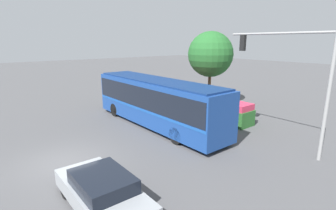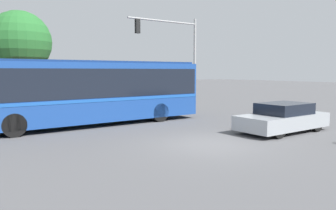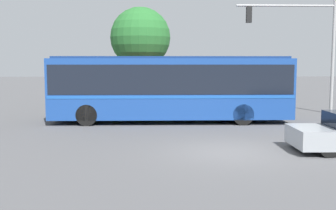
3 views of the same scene
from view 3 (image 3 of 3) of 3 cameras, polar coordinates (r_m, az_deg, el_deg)
ground_plane at (r=13.73m, az=8.71°, el=-6.51°), size 140.00×140.00×0.00m
city_bus at (r=20.09m, az=0.34°, el=2.81°), size 11.67×2.50×3.23m
traffic_light_pole at (r=24.67m, az=18.91°, el=8.82°), size 5.66×0.24×6.48m
flowering_hedge at (r=24.65m, az=0.47°, el=0.90°), size 8.30×1.55×1.55m
street_tree_left at (r=27.41m, az=-3.88°, el=9.37°), size 3.97×3.97×6.57m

